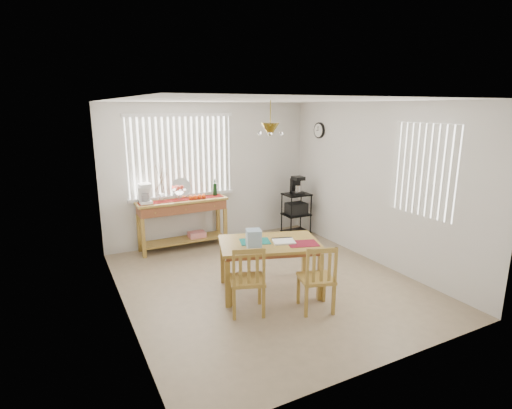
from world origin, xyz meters
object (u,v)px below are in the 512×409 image
sideboard (183,212)px  cart_items (297,186)px  chair_right (317,279)px  chair_left (248,280)px  wire_cart (296,210)px  dining_table (269,248)px

sideboard → cart_items: bearing=-7.1°
cart_items → chair_right: 3.16m
chair_left → sideboard: bearing=89.5°
sideboard → cart_items: size_ratio=4.60×
wire_cart → dining_table: size_ratio=0.55×
chair_right → cart_items: bearing=62.0°
chair_left → chair_right: 0.87m
dining_table → chair_left: chair_left is taller
cart_items → dining_table: (-1.72, -1.98, -0.37)m
cart_items → chair_left: (-2.26, -2.41, -0.57)m
sideboard → cart_items: 2.28m
wire_cart → cart_items: size_ratio=2.43×
cart_items → chair_right: size_ratio=0.39×
chair_right → chair_left: bearing=157.2°
sideboard → dining_table: 2.32m
cart_items → chair_left: size_ratio=0.39×
wire_cart → dining_table: bearing=-131.1°
chair_left → chair_right: size_ratio=1.02×
chair_left → chair_right: bearing=-22.8°
wire_cart → chair_left: 3.30m
cart_items → dining_table: cart_items is taller
sideboard → wire_cart: 2.26m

